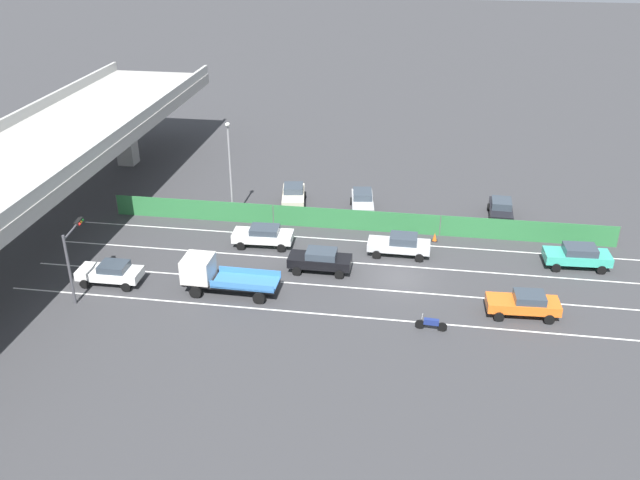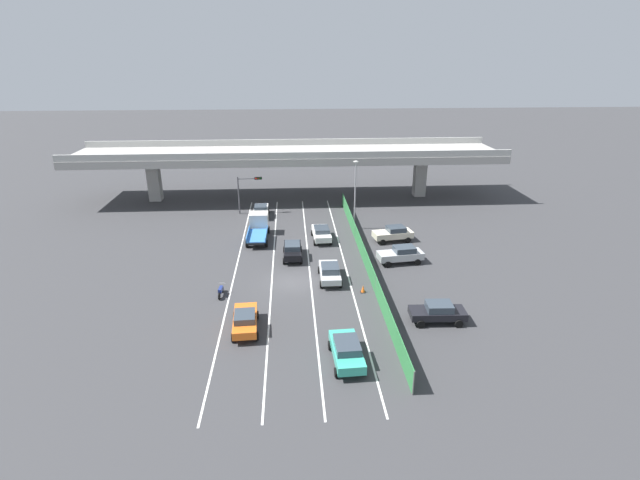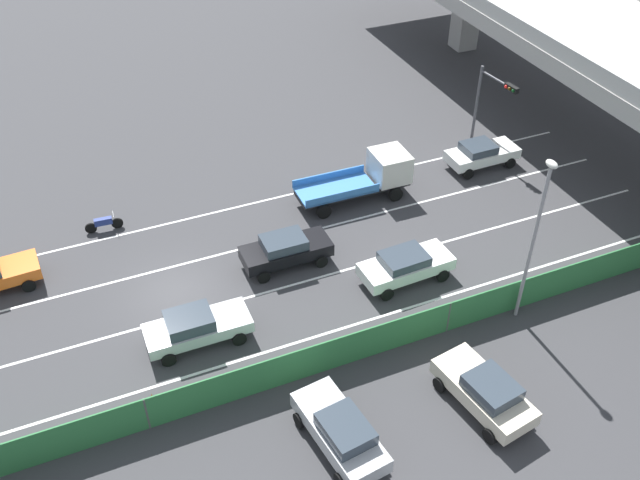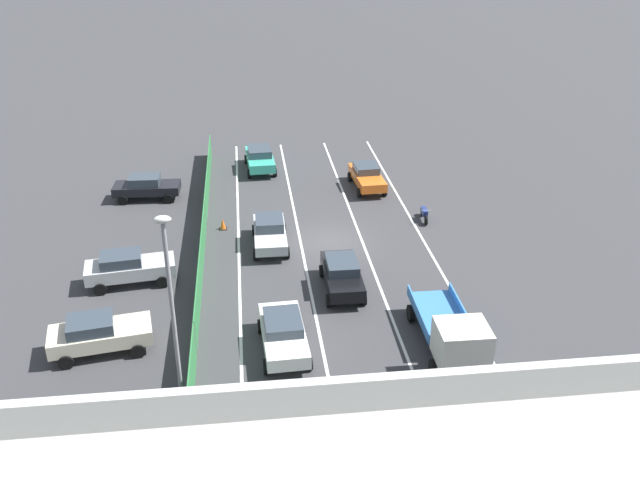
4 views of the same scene
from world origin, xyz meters
The scene contains 17 objects.
ground_plane centered at (0.00, 0.00, 0.00)m, with size 300.00×300.00×0.00m, color #38383A.
lane_line_left_edge centered at (-5.34, 3.88, 0.00)m, with size 0.14×43.76×0.01m, color silver.
lane_line_mid_left centered at (-1.78, 3.88, 0.00)m, with size 0.14×43.76×0.01m, color silver.
lane_line_mid_right centered at (1.78, 3.88, 0.00)m, with size 0.14×43.76×0.01m, color silver.
lane_line_right_edge centered at (5.34, 3.88, 0.00)m, with size 0.14×43.76×0.01m, color silver.
green_fence centered at (7.28, 3.88, 0.85)m, with size 0.10×39.86×1.71m.
car_sedan_silver centered at (3.54, 0.17, 0.89)m, with size 2.02×4.57×1.61m.
car_sedan_black centered at (0.19, 5.59, 0.92)m, with size 1.97×4.41×1.64m.
car_hatchback_white centered at (3.47, 10.44, 0.88)m, with size 2.18×4.58×1.55m.
car_sedan_white centered at (-3.71, 19.39, 0.87)m, with size 2.02×4.31×1.55m.
flatbed_truck_blue centered at (-3.59, 12.16, 1.27)m, with size 2.44×6.36×2.44m.
motorcycle centered at (-6.07, -2.21, 0.46)m, with size 0.60×1.95×0.93m.
parked_wagon_silver centered at (10.94, 3.68, 0.94)m, with size 4.65×2.42×1.72m.
parked_sedan_cream centered at (11.42, 9.65, 0.93)m, with size 4.56×2.60×1.68m.
traffic_light centered at (-5.45, 20.77, 3.52)m, with size 3.17×0.58×4.94m.
street_lamp centered at (7.62, 13.95, 4.90)m, with size 0.60×0.36×8.21m.
traffic_cone centered at (6.25, -2.37, 0.32)m, with size 0.47×0.47×0.68m.
Camera 3 is at (25.26, -3.24, 22.62)m, focal length 39.47 mm.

